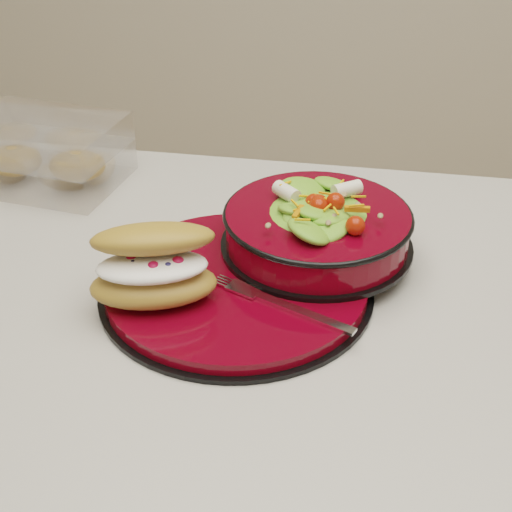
% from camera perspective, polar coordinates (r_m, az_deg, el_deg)
% --- Properties ---
extents(dinner_plate, '(0.32, 0.32, 0.02)m').
position_cam_1_polar(dinner_plate, '(0.84, -1.54, -2.33)').
color(dinner_plate, black).
rests_on(dinner_plate, island_counter).
extents(salad_bowl, '(0.24, 0.24, 0.10)m').
position_cam_1_polar(salad_bowl, '(0.88, 4.94, 2.77)').
color(salad_bowl, black).
rests_on(salad_bowl, dinner_plate).
extents(croissant, '(0.16, 0.13, 0.09)m').
position_cam_1_polar(croissant, '(0.79, -8.16, -0.76)').
color(croissant, '#B68137').
rests_on(croissant, dinner_plate).
extents(fork, '(0.15, 0.08, 0.00)m').
position_cam_1_polar(fork, '(0.79, 2.29, -3.96)').
color(fork, silver).
rests_on(fork, dinner_plate).
extents(pastry_box, '(0.24, 0.19, 0.09)m').
position_cam_1_polar(pastry_box, '(1.13, -16.61, 7.88)').
color(pastry_box, white).
rests_on(pastry_box, island_counter).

